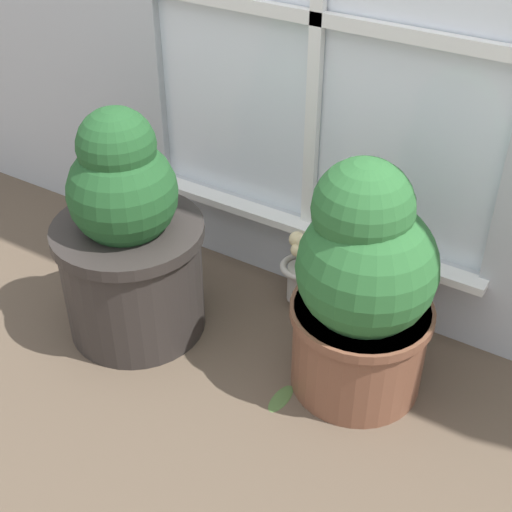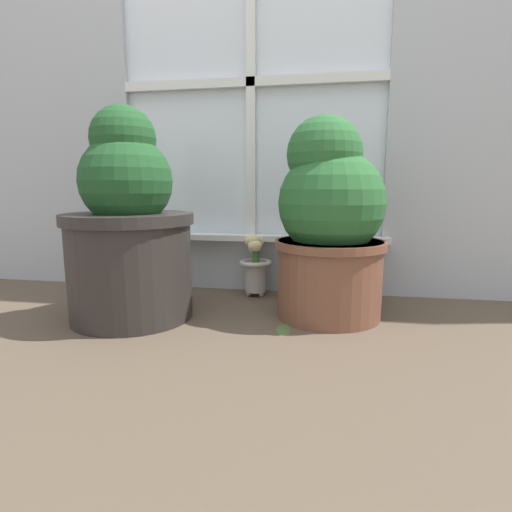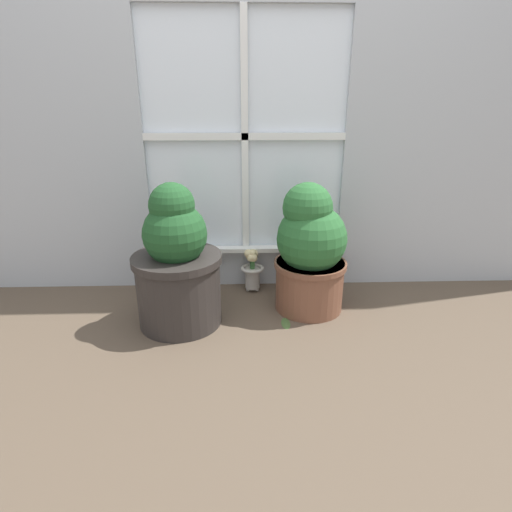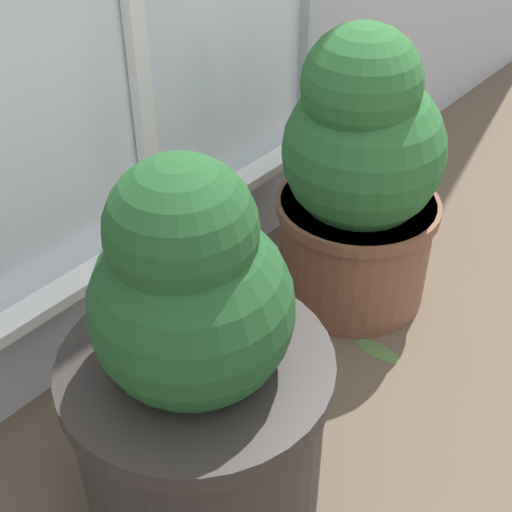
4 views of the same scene
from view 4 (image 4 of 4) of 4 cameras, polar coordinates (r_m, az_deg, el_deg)
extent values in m
plane|color=brown|center=(1.46, 9.02, -13.29)|extent=(10.00, 10.00, 0.00)
cube|color=#B2B7BC|center=(1.65, -8.09, -0.42)|extent=(1.06, 0.05, 0.24)
cube|color=white|center=(1.56, -7.29, 2.09)|extent=(1.12, 0.06, 0.02)
cylinder|color=#2D2826|center=(1.21, -4.42, -14.08)|extent=(0.40, 0.40, 0.35)
cylinder|color=#2D2826|center=(1.09, -4.81, -8.88)|extent=(0.42, 0.42, 0.04)
cylinder|color=#38281E|center=(1.08, -4.85, -8.42)|extent=(0.37, 0.37, 0.01)
sphere|color=#1E4C23|center=(1.01, -5.16, -4.10)|extent=(0.29, 0.29, 0.29)
sphere|color=#1E4C23|center=(0.93, -5.99, 2.04)|extent=(0.21, 0.21, 0.21)
ellipsoid|color=#1E4C23|center=(1.02, -10.08, -5.34)|extent=(0.10, 0.11, 0.17)
cylinder|color=brown|center=(1.68, 7.81, 0.71)|extent=(0.35, 0.35, 0.26)
cylinder|color=brown|center=(1.61, 8.15, 4.07)|extent=(0.37, 0.37, 0.03)
cylinder|color=#38281E|center=(1.61, 8.17, 4.31)|extent=(0.32, 0.32, 0.01)
sphere|color=#28602D|center=(1.54, 8.58, 8.29)|extent=(0.35, 0.35, 0.35)
sphere|color=#28602D|center=(1.45, 8.44, 13.40)|extent=(0.24, 0.24, 0.24)
ellipsoid|color=#28602D|center=(1.61, 11.47, 8.61)|extent=(0.09, 0.19, 0.25)
sphere|color=#BCB7AD|center=(1.69, -5.02, -3.88)|extent=(0.02, 0.02, 0.02)
sphere|color=#BCB7AD|center=(1.65, -4.51, -5.00)|extent=(0.02, 0.02, 0.02)
sphere|color=#BCB7AD|center=(1.68, -3.28, -4.08)|extent=(0.02, 0.02, 0.02)
cylinder|color=#BCB7AD|center=(1.63, -4.38, -2.55)|extent=(0.08, 0.08, 0.12)
torus|color=#BCB7AD|center=(1.59, -4.47, -0.92)|extent=(0.13, 0.13, 0.02)
cylinder|color=#386633|center=(1.58, -4.53, 0.00)|extent=(0.03, 0.03, 0.06)
sphere|color=beige|center=(1.54, -4.64, 1.79)|extent=(0.04, 0.04, 0.04)
sphere|color=beige|center=(1.56, -4.83, 1.84)|extent=(0.05, 0.05, 0.05)
sphere|color=beige|center=(1.56, -5.27, 1.01)|extent=(0.05, 0.05, 0.05)
sphere|color=beige|center=(1.53, -5.36, 1.37)|extent=(0.05, 0.05, 0.05)
sphere|color=beige|center=(1.54, -4.33, 0.74)|extent=(0.04, 0.04, 0.04)
sphere|color=beige|center=(1.55, -4.08, 1.00)|extent=(0.05, 0.05, 0.05)
ellipsoid|color=#476633|center=(1.60, 9.69, -7.40)|extent=(0.04, 0.11, 0.01)
camera|label=1|loc=(1.82, 71.45, 24.94)|focal=50.00mm
camera|label=2|loc=(1.50, 57.67, -10.14)|focal=28.00mm
camera|label=3|loc=(1.46, 91.18, -6.18)|focal=28.00mm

